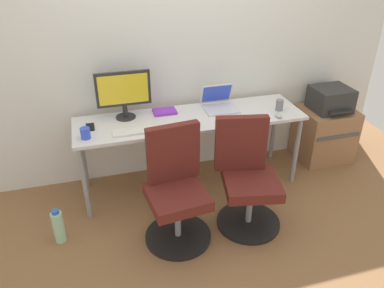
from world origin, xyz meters
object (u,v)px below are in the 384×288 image
Objects in this scene: open_laptop at (219,103)px; water_bottle_on_floor at (59,226)px; office_chair_right at (247,179)px; desktop_monitor at (123,92)px; side_cabinet at (324,134)px; office_chair_left at (176,191)px; coffee_mug at (85,133)px; printer at (331,99)px.

water_bottle_on_floor is at bearing -158.53° from open_laptop.
office_chair_right is 3.03× the size of open_laptop.
desktop_monitor is 0.91m from open_laptop.
side_cabinet is at bearing 12.01° from water_bottle_on_floor.
office_chair_right is at bearing -148.54° from side_cabinet.
office_chair_left is 1.06m from open_laptop.
office_chair_right is at bearing -6.18° from water_bottle_on_floor.
open_laptop is (0.62, 0.78, 0.36)m from office_chair_left.
office_chair_right reaches higher than water_bottle_on_floor.
desktop_monitor is 5.22× the size of coffee_mug.
office_chair_left is at bearing -10.04° from water_bottle_on_floor.
printer is 0.83× the size of desktop_monitor.
printer is at bearing -90.00° from side_cabinet.
coffee_mug is at bearing 157.65° from office_chair_right.
side_cabinet is 1.85× the size of open_laptop.
office_chair_right is at bearing -148.57° from printer.
office_chair_left and office_chair_right have the same top height.
office_chair_left reaches higher than side_cabinet.
water_bottle_on_floor is 0.65× the size of desktop_monitor.
open_laptop is 1.28m from coffee_mug.
coffee_mug reaches higher than water_bottle_on_floor.
coffee_mug reaches higher than printer.
coffee_mug is at bearing 141.22° from office_chair_left.
side_cabinet is 1.85× the size of water_bottle_on_floor.
office_chair_right reaches higher than printer.
office_chair_left reaches higher than coffee_mug.
office_chair_left is at bearing -128.65° from open_laptop.
desktop_monitor is (-0.87, 0.81, 0.55)m from office_chair_right.
desktop_monitor is at bearing 108.05° from office_chair_left.
printer is 1.29× the size of water_bottle_on_floor.
water_bottle_on_floor is 1.00× the size of open_laptop.
side_cabinet is 0.41m from printer.
desktop_monitor reaches higher than water_bottle_on_floor.
office_chair_right is 0.86m from open_laptop.
open_laptop is at bearing 21.47° from water_bottle_on_floor.
office_chair_right is 1.64× the size of side_cabinet.
office_chair_left is 2.35× the size of printer.
water_bottle_on_floor is (-2.77, -0.59, -0.55)m from printer.
desktop_monitor is (-2.10, 0.06, 0.28)m from printer.
office_chair_left is 1.99m from side_cabinet.
office_chair_right is at bearing -22.35° from coffee_mug.
side_cabinet is (1.83, 0.75, -0.14)m from office_chair_left.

